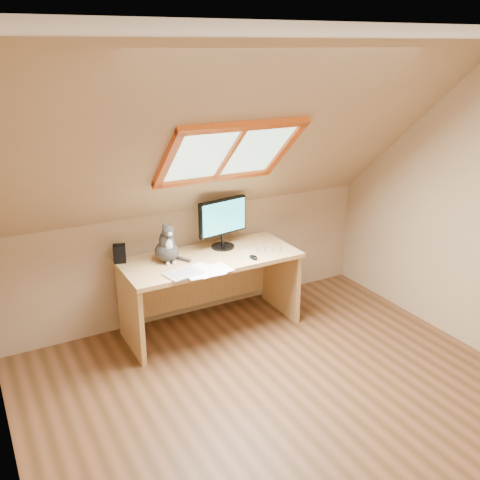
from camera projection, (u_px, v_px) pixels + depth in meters
ground at (302, 417)px, 3.61m from camera, size 3.50×3.50×0.00m
room_shell at (321, 219)px, 3.04m from camera, size 3.52×3.52×2.41m
desk at (207, 277)px, 4.63m from camera, size 1.50×0.66×0.68m
monitor at (223, 220)px, 4.61m from camera, size 0.48×0.20×0.44m
cat at (167, 247)px, 4.36m from camera, size 0.19×0.23×0.35m
desk_speaker at (120, 254)px, 4.37m from camera, size 0.12×0.12×0.14m
graphics_tablet at (183, 273)px, 4.16m from camera, size 0.31×0.25×0.01m
mouse at (253, 257)px, 4.45m from camera, size 0.06×0.10×0.03m
papers at (206, 271)px, 4.22m from camera, size 0.35×0.30×0.01m
cables at (261, 252)px, 4.60m from camera, size 0.51×0.26×0.01m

